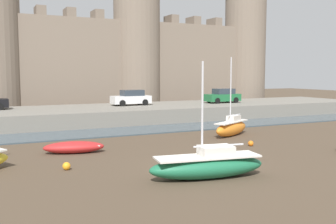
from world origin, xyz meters
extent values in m
plane|color=#4C3D2D|center=(0.00, 0.00, 0.00)|extent=(160.00, 160.00, 0.00)
cube|color=#3D4C56|center=(0.00, 13.91, 0.05)|extent=(80.00, 4.50, 0.10)
cube|color=slate|center=(0.00, 21.16, 0.73)|extent=(63.57, 10.00, 1.46)
cube|color=#7A6B5B|center=(0.00, 31.57, 5.72)|extent=(51.57, 2.80, 11.43)
cylinder|color=#7A6B5B|center=(8.59, 31.57, 8.17)|extent=(5.98, 5.98, 16.35)
cylinder|color=#7A6B5B|center=(25.78, 31.57, 8.17)|extent=(5.98, 5.98, 16.35)
cube|color=#746557|center=(-3.39, 31.57, 11.98)|extent=(1.10, 2.52, 1.10)
cube|color=#746557|center=(0.00, 31.57, 11.98)|extent=(1.10, 2.52, 1.10)
cube|color=#746557|center=(3.39, 31.57, 11.98)|extent=(1.10, 2.52, 1.10)
cube|color=#746557|center=(13.55, 31.57, 11.98)|extent=(1.10, 2.52, 1.10)
cube|color=#746557|center=(16.94, 31.57, 11.98)|extent=(1.10, 2.52, 1.10)
cube|color=#746557|center=(20.33, 31.57, 11.98)|extent=(1.10, 2.52, 1.10)
ellipsoid|color=orange|center=(7.48, 8.40, 0.56)|extent=(4.44, 3.03, 1.12)
cube|color=silver|center=(7.48, 8.40, 1.08)|extent=(3.90, 2.64, 0.08)
cube|color=silver|center=(7.77, 8.56, 1.34)|extent=(1.43, 1.19, 0.44)
cylinder|color=silver|center=(7.28, 8.29, 3.59)|extent=(0.10, 0.10, 4.94)
cylinder|color=silver|center=(7.87, 8.61, 1.57)|extent=(1.82, 1.02, 0.08)
ellipsoid|color=#1E6B47|center=(-0.67, -1.45, 0.53)|extent=(5.74, 2.37, 1.06)
cube|color=silver|center=(-0.67, -1.45, 1.02)|extent=(5.05, 2.04, 0.08)
cube|color=silver|center=(-0.26, -1.51, 1.28)|extent=(1.69, 1.23, 0.44)
cylinder|color=silver|center=(-0.94, -1.41, 3.22)|extent=(0.10, 0.10, 4.33)
cylinder|color=silver|center=(-0.12, -1.53, 1.51)|extent=(2.49, 0.45, 0.08)
ellipsoid|color=red|center=(-5.01, 6.99, 0.36)|extent=(3.83, 2.07, 0.72)
ellipsoid|color=#F23939|center=(-5.01, 6.99, 0.42)|extent=(3.13, 1.65, 0.40)
cube|color=beige|center=(-5.28, 7.06, 0.46)|extent=(0.44, 1.10, 0.06)
cube|color=beige|center=(-3.64, 6.67, 0.44)|extent=(0.43, 0.75, 0.08)
sphere|color=orange|center=(6.13, 4.21, 0.18)|extent=(0.37, 0.37, 0.37)
sphere|color=orange|center=(-6.26, 2.92, 0.20)|extent=(0.40, 0.40, 0.40)
cube|color=#1E6638|center=(15.01, 21.12, 2.06)|extent=(4.15, 1.84, 0.80)
cube|color=#2D3842|center=(15.16, 21.12, 2.76)|extent=(2.30, 1.57, 0.64)
cylinder|color=black|center=(13.77, 20.23, 1.78)|extent=(0.65, 0.20, 0.64)
cylinder|color=black|center=(13.71, 21.93, 1.78)|extent=(0.65, 0.20, 0.64)
cylinder|color=black|center=(16.31, 20.31, 1.78)|extent=(0.65, 0.20, 0.64)
cylinder|color=black|center=(16.25, 22.01, 1.78)|extent=(0.65, 0.20, 0.64)
cylinder|color=black|center=(-8.46, 22.29, 1.78)|extent=(0.65, 0.20, 0.64)
cube|color=silver|center=(4.31, 22.34, 2.06)|extent=(4.15, 1.84, 0.80)
cube|color=#2D3842|center=(4.46, 22.34, 2.76)|extent=(2.30, 1.57, 0.64)
cylinder|color=black|center=(3.07, 21.45, 1.78)|extent=(0.65, 0.20, 0.64)
cylinder|color=black|center=(3.01, 23.14, 1.78)|extent=(0.65, 0.20, 0.64)
cylinder|color=black|center=(5.61, 21.53, 1.78)|extent=(0.65, 0.20, 0.64)
cylinder|color=black|center=(5.55, 23.23, 1.78)|extent=(0.65, 0.20, 0.64)
camera|label=1|loc=(-9.99, -16.73, 4.86)|focal=42.00mm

